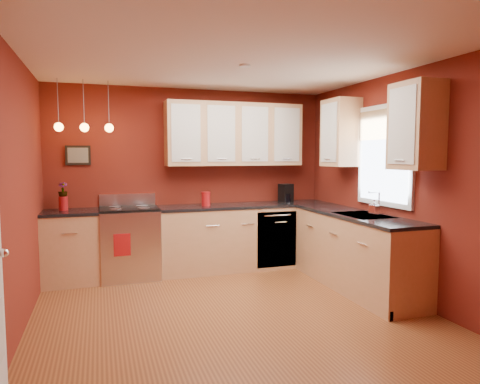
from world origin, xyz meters
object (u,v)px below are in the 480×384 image
object	(u,v)px
sink	(363,217)
gas_range	(130,242)
red_canister	(206,199)
soap_pump	(374,208)
coffee_maker	(286,194)

from	to	relation	value
sink	gas_range	bearing A→B (deg)	150.22
gas_range	red_canister	distance (m)	1.18
sink	red_canister	bearing A→B (deg)	137.22
red_canister	soap_pump	bearing A→B (deg)	-44.27
sink	coffee_maker	world-z (taller)	sink
gas_range	coffee_maker	xyz separation A→B (m)	(2.33, 0.09, 0.58)
gas_range	coffee_maker	size ratio (longest dim) A/B	4.07
soap_pump	red_canister	bearing A→B (deg)	135.73
gas_range	red_canister	size ratio (longest dim) A/B	5.60
sink	coffee_maker	distance (m)	1.63
coffee_maker	soap_pump	bearing A→B (deg)	-96.50
sink	soap_pump	world-z (taller)	sink
gas_range	soap_pump	bearing A→B (deg)	-31.36
sink	coffee_maker	size ratio (longest dim) A/B	2.57
soap_pump	coffee_maker	bearing A→B (deg)	101.20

